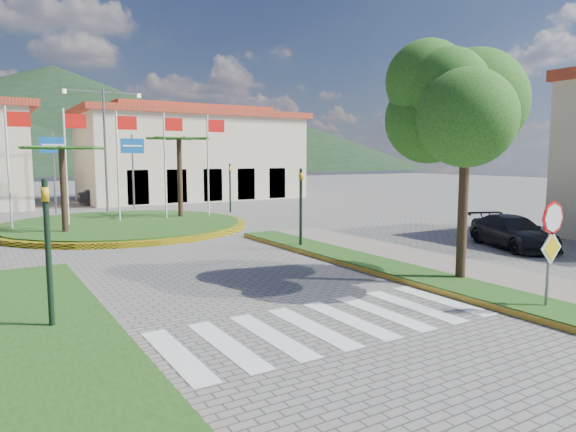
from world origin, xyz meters
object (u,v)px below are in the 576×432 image
stop_sign (551,238)px  roundabout_island (122,225)px  car_dark_b (105,196)px  car_side_right (513,232)px  deciduous_tree (467,102)px

stop_sign → roundabout_island: bearing=103.7°
roundabout_island → car_dark_b: roundabout_island is taller
stop_sign → car_side_right: stop_sign is taller
stop_sign → car_dark_b: 34.55m
roundabout_island → stop_sign: bearing=-76.3°
stop_sign → car_side_right: size_ratio=0.60×
car_dark_b → car_side_right: (9.81, -28.53, -0.00)m
stop_sign → car_side_right: 9.30m
roundabout_island → car_side_right: size_ratio=2.87×
stop_sign → car_dark_b: (-2.71, 34.43, -1.14)m
deciduous_tree → car_side_right: deciduous_tree is taller
stop_sign → car_dark_b: bearing=94.5°
roundabout_island → car_side_right: bearing=-49.7°
roundabout_island → deciduous_tree: (5.50, -17.00, 5.01)m
stop_sign → car_dark_b: stop_sign is taller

